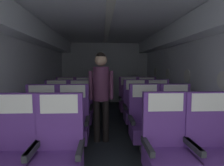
% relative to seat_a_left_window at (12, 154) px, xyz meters
% --- Properties ---
extents(ground, '(3.39, 6.83, 0.02)m').
position_rel_seat_a_left_window_xyz_m(ground, '(1.05, 1.65, -0.45)').
color(ground, '#23282D').
extents(fuselage_shell, '(3.27, 6.48, 2.23)m').
position_rel_seat_a_left_window_xyz_m(fuselage_shell, '(1.05, 1.91, 1.15)').
color(fuselage_shell, silver).
rests_on(fuselage_shell, ground).
extents(seat_a_left_window, '(0.52, 0.48, 1.05)m').
position_rel_seat_a_left_window_xyz_m(seat_a_left_window, '(0.00, 0.00, 0.00)').
color(seat_a_left_window, '#38383D').
rests_on(seat_a_left_window, ground).
extents(seat_a_left_aisle, '(0.52, 0.48, 1.05)m').
position_rel_seat_a_left_window_xyz_m(seat_a_left_aisle, '(0.48, -0.02, 0.00)').
color(seat_a_left_aisle, '#38383D').
rests_on(seat_a_left_aisle, ground).
extents(seat_a_right_aisle, '(0.52, 0.48, 1.05)m').
position_rel_seat_a_left_window_xyz_m(seat_a_right_aisle, '(2.10, -0.02, 0.00)').
color(seat_a_right_aisle, '#38383D').
rests_on(seat_a_right_aisle, ground).
extents(seat_a_right_window, '(0.52, 0.48, 1.05)m').
position_rel_seat_a_left_window_xyz_m(seat_a_right_window, '(1.63, -0.00, 0.00)').
color(seat_a_right_window, '#38383D').
rests_on(seat_a_right_window, ground).
extents(seat_b_left_window, '(0.52, 0.48, 1.05)m').
position_rel_seat_a_left_window_xyz_m(seat_b_left_window, '(-0.01, 0.93, 0.00)').
color(seat_b_left_window, '#38383D').
rests_on(seat_b_left_window, ground).
extents(seat_b_left_aisle, '(0.52, 0.48, 1.05)m').
position_rel_seat_a_left_window_xyz_m(seat_b_left_aisle, '(0.47, 0.93, 0.00)').
color(seat_b_left_aisle, '#38383D').
rests_on(seat_b_left_aisle, ground).
extents(seat_b_right_aisle, '(0.52, 0.48, 1.05)m').
position_rel_seat_a_left_window_xyz_m(seat_b_right_aisle, '(2.11, 0.90, 0.00)').
color(seat_b_right_aisle, '#38383D').
rests_on(seat_b_right_aisle, ground).
extents(seat_b_right_window, '(0.52, 0.48, 1.05)m').
position_rel_seat_a_left_window_xyz_m(seat_b_right_window, '(1.61, 0.93, 0.00)').
color(seat_b_right_window, '#38383D').
rests_on(seat_b_right_window, ground).
extents(seat_c_left_window, '(0.52, 0.48, 1.05)m').
position_rel_seat_a_left_window_xyz_m(seat_c_left_window, '(-0.00, 1.85, 0.00)').
color(seat_c_left_window, '#38383D').
rests_on(seat_c_left_window, ground).
extents(seat_c_left_aisle, '(0.52, 0.48, 1.05)m').
position_rel_seat_a_left_window_xyz_m(seat_c_left_aisle, '(0.48, 1.85, 0.00)').
color(seat_c_left_aisle, '#38383D').
rests_on(seat_c_left_aisle, ground).
extents(seat_c_right_aisle, '(0.52, 0.48, 1.05)m').
position_rel_seat_a_left_window_xyz_m(seat_c_right_aisle, '(2.11, 1.84, 0.00)').
color(seat_c_right_aisle, '#38383D').
rests_on(seat_c_right_aisle, ground).
extents(seat_c_right_window, '(0.52, 0.48, 1.05)m').
position_rel_seat_a_left_window_xyz_m(seat_c_right_window, '(1.63, 1.84, 0.00)').
color(seat_c_right_window, '#38383D').
rests_on(seat_c_right_window, ground).
extents(seat_d_left_window, '(0.52, 0.48, 1.05)m').
position_rel_seat_a_left_window_xyz_m(seat_d_left_window, '(0.00, 2.76, 0.00)').
color(seat_d_left_window, '#38383D').
rests_on(seat_d_left_window, ground).
extents(seat_d_left_aisle, '(0.52, 0.48, 1.05)m').
position_rel_seat_a_left_window_xyz_m(seat_d_left_aisle, '(0.47, 2.77, 0.00)').
color(seat_d_left_aisle, '#38383D').
rests_on(seat_d_left_aisle, ground).
extents(seat_d_right_aisle, '(0.52, 0.48, 1.05)m').
position_rel_seat_a_left_window_xyz_m(seat_d_right_aisle, '(2.10, 2.75, 0.00)').
color(seat_d_right_aisle, '#38383D').
rests_on(seat_d_right_aisle, ground).
extents(seat_d_right_window, '(0.52, 0.48, 1.05)m').
position_rel_seat_a_left_window_xyz_m(seat_d_right_window, '(1.62, 2.77, 0.00)').
color(seat_d_right_window, '#38383D').
rests_on(seat_d_right_window, ground).
extents(flight_attendant, '(0.43, 0.28, 1.58)m').
position_rel_seat_a_left_window_xyz_m(flight_attendant, '(0.91, 1.31, 0.52)').
color(flight_attendant, black).
rests_on(flight_attendant, ground).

